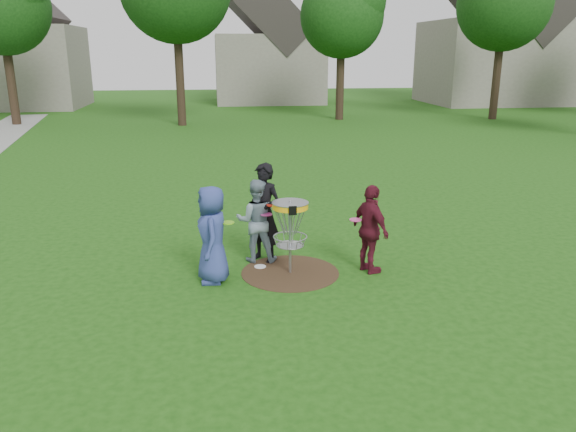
{
  "coord_description": "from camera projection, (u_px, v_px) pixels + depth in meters",
  "views": [
    {
      "loc": [
        -1.28,
        -9.5,
        3.94
      ],
      "look_at": [
        0.0,
        0.3,
        1.0
      ],
      "focal_mm": 35.0,
      "sensor_mm": 36.0,
      "label": 1
    }
  ],
  "objects": [
    {
      "name": "disc_on_grass",
      "position": [
        260.0,
        267.0,
        10.57
      ],
      "size": [
        0.22,
        0.22,
        0.02
      ],
      "primitive_type": "cylinder",
      "color": "white",
      "rests_on": "ground"
    },
    {
      "name": "ground",
      "position": [
        290.0,
        273.0,
        10.31
      ],
      "size": [
        100.0,
        100.0,
        0.0
      ],
      "primitive_type": "plane",
      "color": "#19470F",
      "rests_on": "ground"
    },
    {
      "name": "disc_golf_basket",
      "position": [
        290.0,
        220.0,
        10.01
      ],
      "size": [
        0.66,
        0.67,
        1.38
      ],
      "color": "#9EA0A5",
      "rests_on": "ground"
    },
    {
      "name": "held_discs",
      "position": [
        281.0,
        215.0,
        10.16
      ],
      "size": [
        2.5,
        0.87,
        0.2
      ],
      "color": "#78CF17",
      "rests_on": "ground"
    },
    {
      "name": "dirt_patch",
      "position": [
        290.0,
        272.0,
        10.3
      ],
      "size": [
        1.8,
        1.8,
        0.01
      ],
      "primitive_type": "cylinder",
      "color": "#47331E",
      "rests_on": "ground"
    },
    {
      "name": "tree_row",
      "position": [
        244.0,
        3.0,
        28.24
      ],
      "size": [
        51.2,
        17.42,
        9.9
      ],
      "color": "#38281C",
      "rests_on": "ground"
    },
    {
      "name": "player_grey",
      "position": [
        256.0,
        221.0,
        10.69
      ],
      "size": [
        0.86,
        0.71,
        1.61
      ],
      "primitive_type": "imported",
      "rotation": [
        0.0,
        0.0,
        3.01
      ],
      "color": "gray",
      "rests_on": "ground"
    },
    {
      "name": "player_black",
      "position": [
        264.0,
        213.0,
        10.68
      ],
      "size": [
        0.82,
        0.81,
        1.91
      ],
      "primitive_type": "imported",
      "rotation": [
        0.0,
        0.0,
        -0.73
      ],
      "color": "black",
      "rests_on": "ground"
    },
    {
      "name": "house_row",
      "position": [
        295.0,
        47.0,
        41.15
      ],
      "size": [
        44.5,
        10.65,
        11.62
      ],
      "color": "gray",
      "rests_on": "ground"
    },
    {
      "name": "player_blue",
      "position": [
        212.0,
        235.0,
        9.71
      ],
      "size": [
        0.57,
        0.86,
        1.72
      ],
      "primitive_type": "imported",
      "rotation": [
        0.0,
        0.0,
        -1.55
      ],
      "color": "navy",
      "rests_on": "ground"
    },
    {
      "name": "player_maroon",
      "position": [
        371.0,
        229.0,
        10.12
      ],
      "size": [
        0.72,
        1.04,
        1.64
      ],
      "primitive_type": "imported",
      "rotation": [
        0.0,
        0.0,
        1.94
      ],
      "color": "#571423",
      "rests_on": "ground"
    }
  ]
}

